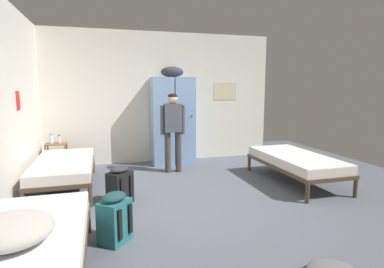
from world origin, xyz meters
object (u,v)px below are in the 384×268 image
(backpack_teal, at_px, (114,219))
(backpack_black, at_px, (119,186))
(bedding_heap, at_px, (13,230))
(shelf_unit, at_px, (57,155))
(bed_left_rear, at_px, (64,166))
(lotion_bottle, at_px, (59,140))
(person_traveler, at_px, (173,125))
(bed_left_front, at_px, (28,245))
(bed_right, at_px, (296,161))
(locker_bank, at_px, (173,119))
(water_bottle, at_px, (51,139))

(backpack_teal, relative_size, backpack_black, 1.00)
(backpack_black, bearing_deg, bedding_heap, -114.27)
(shelf_unit, xyz_separation_m, bed_left_rear, (0.25, -1.15, 0.04))
(backpack_teal, height_order, backpack_black, same)
(lotion_bottle, height_order, backpack_black, lotion_bottle)
(backpack_teal, xyz_separation_m, backpack_black, (0.12, 1.14, 0.00))
(bedding_heap, xyz_separation_m, lotion_bottle, (-0.13, 3.93, 0.05))
(shelf_unit, bearing_deg, person_traveler, -15.75)
(backpack_black, bearing_deg, bed_left_front, -115.03)
(bed_left_rear, relative_size, backpack_teal, 3.45)
(lotion_bottle, height_order, backpack_teal, lotion_bottle)
(shelf_unit, distance_m, bed_right, 4.47)
(bed_left_front, xyz_separation_m, backpack_teal, (0.70, 0.62, -0.12))
(person_traveler, xyz_separation_m, backpack_black, (-1.11, -1.43, -0.66))
(locker_bank, xyz_separation_m, backpack_black, (-1.26, -2.14, -0.71))
(bed_left_front, bearing_deg, bed_left_rear, 90.00)
(backpack_teal, bearing_deg, backpack_black, 84.00)
(bed_right, relative_size, bed_left_front, 1.00)
(bedding_heap, bearing_deg, bed_right, 28.61)
(water_bottle, height_order, lotion_bottle, water_bottle)
(bed_left_front, xyz_separation_m, bedding_heap, (-0.05, -0.18, 0.22))
(lotion_bottle, bearing_deg, bed_left_front, -87.25)
(locker_bank, distance_m, bed_right, 2.69)
(bed_right, height_order, backpack_teal, backpack_teal)
(person_traveler, bearing_deg, locker_bank, 77.78)
(locker_bank, xyz_separation_m, bed_left_rear, (-2.08, -1.25, -0.59))
(shelf_unit, bearing_deg, bedding_heap, -87.16)
(lotion_bottle, bearing_deg, water_bottle, 158.20)
(bedding_heap, bearing_deg, water_bottle, 93.97)
(bedding_heap, xyz_separation_m, water_bottle, (-0.28, 3.99, 0.06))
(bed_left_front, bearing_deg, backpack_teal, 41.34)
(locker_bank, bearing_deg, lotion_bottle, -176.37)
(locker_bank, relative_size, shelf_unit, 3.63)
(bed_left_rear, bearing_deg, bed_right, -10.60)
(locker_bank, height_order, water_bottle, locker_bank)
(person_traveler, bearing_deg, backpack_teal, -115.54)
(shelf_unit, relative_size, person_traveler, 0.37)
(lotion_bottle, bearing_deg, person_traveler, -15.24)
(bed_left_rear, bearing_deg, person_traveler, 15.57)
(shelf_unit, distance_m, backpack_black, 2.30)
(bed_left_rear, height_order, lotion_bottle, lotion_bottle)
(bed_right, bearing_deg, locker_bank, 131.39)
(locker_bank, relative_size, backpack_black, 3.76)
(bed_left_rear, bearing_deg, bed_left_front, -90.00)
(bedding_heap, relative_size, backpack_teal, 1.11)
(bedding_heap, height_order, backpack_teal, bedding_heap)
(locker_bank, relative_size, lotion_bottle, 12.30)
(shelf_unit, xyz_separation_m, bed_left_front, (0.25, -3.79, 0.04))
(bed_right, height_order, backpack_black, backpack_black)
(person_traveler, bearing_deg, bed_right, -33.50)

